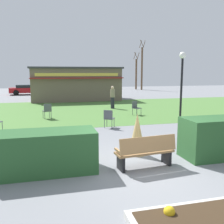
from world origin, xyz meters
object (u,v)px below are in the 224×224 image
at_px(trash_bin, 39,159).
at_px(person_strolling, 113,97).
at_px(park_bench, 146,151).
at_px(cafe_chair_east, 136,107).
at_px(cafe_chair_west, 109,117).
at_px(lamppost_mid, 182,78).
at_px(parked_car_center_slot, 68,89).
at_px(parked_car_west_slot, 27,89).
at_px(cafe_chair_center, 47,110).
at_px(tree_right_bg, 136,73).
at_px(tree_left_bg, 142,68).
at_px(food_kiosk, 76,83).

distance_m(trash_bin, person_strolling, 12.66).
relative_size(park_bench, cafe_chair_east, 1.96).
distance_m(cafe_chair_west, person_strolling, 6.76).
bearing_deg(lamppost_mid, person_strolling, 114.18).
bearing_deg(park_bench, person_strolling, 80.06).
bearing_deg(parked_car_center_slot, person_strolling, -81.15).
bearing_deg(parked_car_west_slot, parked_car_center_slot, 0.04).
bearing_deg(parked_car_center_slot, lamppost_mid, -76.63).
height_order(cafe_chair_west, cafe_chair_center, same).
xyz_separation_m(parked_car_center_slot, tree_right_bg, (11.33, 5.81, 1.92)).
relative_size(cafe_chair_center, person_strolling, 0.53).
relative_size(person_strolling, parked_car_center_slot, 0.40).
relative_size(parked_car_west_slot, parked_car_center_slot, 1.03).
distance_m(cafe_chair_center, parked_car_west_slot, 17.79).
distance_m(person_strolling, tree_right_bg, 22.24).
xyz_separation_m(trash_bin, cafe_chair_center, (0.23, 8.42, 0.10)).
xyz_separation_m(cafe_chair_center, parked_car_west_slot, (-2.41, 17.62, 0.12)).
bearing_deg(park_bench, tree_right_bg, 70.81).
height_order(cafe_chair_west, tree_right_bg, tree_right_bg).
relative_size(lamppost_mid, person_strolling, 2.25).
bearing_deg(cafe_chair_center, parked_car_west_slot, 97.78).
height_order(cafe_chair_center, person_strolling, person_strolling).
xyz_separation_m(parked_car_west_slot, tree_left_bg, (16.72, 4.50, 2.76)).
distance_m(lamppost_mid, trash_bin, 9.83).
distance_m(parked_car_west_slot, tree_right_bg, 17.38).
distance_m(food_kiosk, cafe_chair_east, 10.56).
relative_size(cafe_chair_west, cafe_chair_east, 1.00).
relative_size(person_strolling, tree_left_bg, 0.22).
distance_m(cafe_chair_west, parked_car_center_slot, 20.92).
height_order(parked_car_west_slot, parked_car_center_slot, same).
xyz_separation_m(cafe_chair_center, person_strolling, (4.77, 3.21, 0.33)).
bearing_deg(food_kiosk, trash_bin, -99.16).
xyz_separation_m(cafe_chair_west, person_strolling, (1.86, 6.49, 0.33)).
bearing_deg(person_strolling, parked_car_center_slot, -111.93).
distance_m(park_bench, tree_right_bg, 34.04).
distance_m(lamppost_mid, food_kiosk, 13.33).
distance_m(trash_bin, parked_car_center_slot, 26.19).
relative_size(cafe_chair_center, tree_left_bg, 0.12).
bearing_deg(food_kiosk, parked_car_center_slot, 91.81).
bearing_deg(park_bench, cafe_chair_center, 107.28).
bearing_deg(tree_left_bg, parked_car_west_slot, -164.95).
height_order(lamppost_mid, cafe_chair_center, lamppost_mid).
bearing_deg(tree_left_bg, lamppost_mid, -105.99).
bearing_deg(cafe_chair_west, park_bench, -92.35).
xyz_separation_m(lamppost_mid, cafe_chair_west, (-4.37, -0.89, -1.88)).
height_order(cafe_chair_east, parked_car_center_slot, parked_car_center_slot).
distance_m(cafe_chair_west, parked_car_west_slot, 21.58).
distance_m(cafe_chair_east, cafe_chair_center, 5.47).
xyz_separation_m(park_bench, person_strolling, (2.08, 11.86, 0.38)).
xyz_separation_m(trash_bin, person_strolling, (5.00, 11.62, 0.44)).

